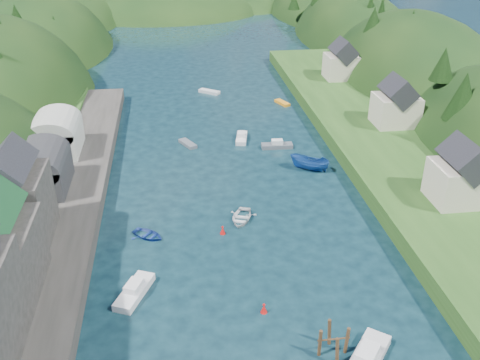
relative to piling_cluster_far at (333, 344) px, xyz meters
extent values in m
plane|color=black|center=(-4.83, 48.94, -1.20)|extent=(600.00, 600.00, 0.00)
ellipsoid|color=black|center=(-49.83, 116.94, -9.63)|extent=(44.00, 75.56, 48.19)
ellipsoid|color=black|center=(-49.83, 158.94, -8.02)|extent=(44.00, 75.56, 39.00)
ellipsoid|color=black|center=(40.17, 73.94, -9.60)|extent=(36.00, 75.56, 48.00)
ellipsoid|color=black|center=(40.17, 116.94, -8.98)|extent=(36.00, 75.56, 44.49)
ellipsoid|color=black|center=(40.17, 158.94, -7.50)|extent=(36.00, 75.56, 36.00)
ellipsoid|color=black|center=(-14.83, 168.94, -11.20)|extent=(80.00, 60.00, 44.00)
ellipsoid|color=black|center=(13.17, 178.94, -13.20)|extent=(70.00, 56.00, 36.00)
cone|color=black|center=(-44.09, 72.69, 12.18)|extent=(4.34, 4.34, 7.57)
cone|color=black|center=(-42.27, 83.87, 7.06)|extent=(5.28, 5.28, 4.84)
cone|color=black|center=(-47.04, 96.16, 11.11)|extent=(4.77, 4.77, 6.54)
cone|color=black|center=(-40.11, 101.95, 7.69)|extent=(4.07, 4.07, 5.79)
cone|color=black|center=(-43.52, 118.30, 9.32)|extent=(4.56, 4.56, 9.64)
cone|color=black|center=(-48.33, 125.58, 6.62)|extent=(4.75, 4.75, 4.97)
cone|color=black|center=(-44.97, 136.54, 7.71)|extent=(4.27, 4.27, 7.11)
cone|color=black|center=(30.19, 37.49, 9.07)|extent=(5.29, 5.29, 7.28)
cone|color=black|center=(31.80, 47.89, 11.04)|extent=(4.07, 4.07, 5.51)
cone|color=black|center=(36.81, 58.92, 6.71)|extent=(3.40, 3.40, 5.28)
cone|color=black|center=(37.91, 74.91, 10.37)|extent=(4.94, 4.94, 9.07)
cone|color=black|center=(31.17, 79.37, 11.42)|extent=(5.25, 5.25, 7.14)
cone|color=black|center=(37.36, 91.01, 11.29)|extent=(3.36, 3.36, 8.06)
cone|color=black|center=(38.49, 101.47, 10.03)|extent=(4.57, 4.57, 8.14)
cone|color=black|center=(37.38, 116.21, 7.85)|extent=(3.59, 3.59, 6.21)
cone|color=black|center=(26.67, 136.80, 6.88)|extent=(3.83, 3.83, 4.86)
cube|color=#2D2B28|center=(-28.83, 18.94, -0.20)|extent=(12.00, 110.00, 2.00)
cube|color=#2D2B28|center=(-30.83, 19.94, 4.80)|extent=(7.00, 8.00, 8.00)
cube|color=black|center=(-30.83, 19.94, 9.64)|extent=(5.15, 8.32, 5.15)
cube|color=#2D2D30|center=(-30.83, 31.94, 2.80)|extent=(7.00, 9.00, 4.00)
cylinder|color=#2D2D30|center=(-30.83, 31.94, 4.80)|extent=(7.00, 9.00, 7.00)
cube|color=#B2B2A8|center=(-30.83, 43.94, 2.80)|extent=(7.00, 9.00, 4.00)
cylinder|color=#B2B2A8|center=(-30.83, 43.94, 4.80)|extent=(7.00, 9.00, 7.00)
cube|color=#234719|center=(20.17, 38.94, 0.00)|extent=(16.00, 120.00, 2.40)
cube|color=beige|center=(22.17, 20.94, 3.70)|extent=(7.00, 6.00, 5.00)
cube|color=black|center=(22.17, 20.94, 7.04)|extent=(5.15, 6.24, 5.15)
cube|color=beige|center=(24.17, 46.94, 3.70)|extent=(7.00, 6.00, 5.00)
cube|color=black|center=(24.17, 46.94, 7.04)|extent=(5.15, 6.24, 5.15)
cube|color=beige|center=(23.17, 73.94, 3.70)|extent=(7.00, 6.00, 5.00)
cube|color=black|center=(23.17, 73.94, 7.04)|extent=(5.15, 6.24, 5.15)
cylinder|color=#382314|center=(1.23, 0.00, -0.03)|extent=(0.32, 0.32, 3.54)
cylinder|color=#382314|center=(0.00, 1.23, -0.03)|extent=(0.32, 0.32, 3.54)
cylinder|color=#382314|center=(-1.23, 0.00, -0.03)|extent=(0.32, 0.32, 3.54)
cylinder|color=#382314|center=(0.00, -1.23, -0.03)|extent=(0.32, 0.32, 3.54)
cylinder|color=#382314|center=(0.00, 0.00, 0.56)|extent=(2.94, 0.16, 0.16)
cone|color=#B5100E|center=(-5.17, 6.18, -0.75)|extent=(0.70, 0.70, 0.90)
sphere|color=#B5100E|center=(-5.17, 6.18, -0.25)|extent=(0.30, 0.30, 0.30)
cone|color=#B5100E|center=(-7.79, 20.74, -0.75)|extent=(0.70, 0.70, 0.90)
sphere|color=#B5100E|center=(-7.79, 20.74, -0.25)|extent=(0.30, 0.30, 0.30)
cube|color=silver|center=(-17.97, 10.53, -0.82)|extent=(4.21, 6.27, 0.84)
cube|color=silver|center=(-17.97, 10.53, -0.01)|extent=(2.11, 2.47, 0.70)
cube|color=#555A61|center=(-10.84, 48.07, -0.94)|extent=(3.07, 4.24, 0.57)
imported|color=navy|center=(-16.81, 21.21, -0.92)|extent=(5.12, 4.90, 0.86)
cube|color=#52585D|center=(3.71, 45.10, -0.88)|extent=(5.17, 1.89, 0.71)
cube|color=silver|center=(3.71, 45.10, -0.13)|extent=(1.83, 1.25, 0.70)
cube|color=silver|center=(-1.68, 49.07, -0.88)|extent=(2.61, 5.32, 0.71)
cube|color=silver|center=(-1.68, 49.07, -0.14)|extent=(1.49, 1.97, 0.70)
cube|color=silver|center=(-5.14, 74.73, -0.91)|extent=(4.56, 4.01, 0.64)
imported|color=#1B4994|center=(6.91, 36.41, -0.18)|extent=(6.42, 4.92, 2.34)
cube|color=silver|center=(2.65, -1.47, -0.76)|extent=(6.08, 6.79, 0.96)
cube|color=silver|center=(2.65, -1.47, 0.12)|extent=(2.75, 2.87, 0.70)
cube|color=orange|center=(8.80, 65.98, -0.95)|extent=(2.68, 4.09, 0.55)
imported|color=silver|center=(-5.12, 23.58, -0.85)|extent=(4.90, 5.74, 1.01)
camera|label=1|loc=(-12.80, -33.91, 34.98)|focal=40.00mm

